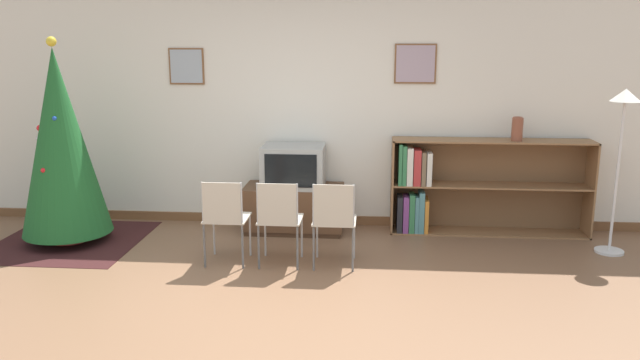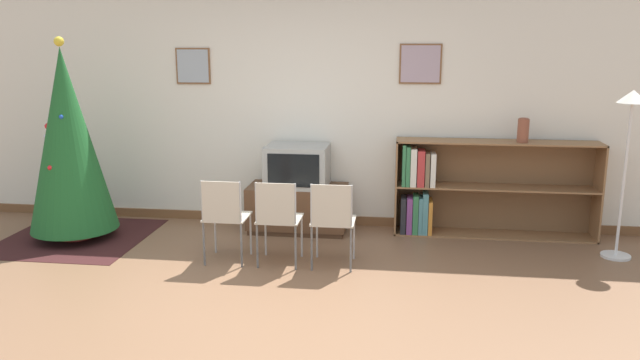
{
  "view_description": "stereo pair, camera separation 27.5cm",
  "coord_description": "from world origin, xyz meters",
  "px_view_note": "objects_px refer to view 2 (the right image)",
  "views": [
    {
      "loc": [
        0.78,
        -4.43,
        2.09
      ],
      "look_at": [
        0.29,
        1.36,
        0.77
      ],
      "focal_mm": 35.0,
      "sensor_mm": 36.0,
      "label": 1
    },
    {
      "loc": [
        1.05,
        -4.4,
        2.09
      ],
      "look_at": [
        0.29,
        1.36,
        0.77
      ],
      "focal_mm": 35.0,
      "sensor_mm": 36.0,
      "label": 2
    }
  ],
  "objects_px": {
    "folding_chair_center": "(278,217)",
    "standing_lamp": "(629,131)",
    "folding_chair_right": "(332,219)",
    "vase": "(523,130)",
    "bookshelf": "(462,189)",
    "christmas_tree": "(68,141)",
    "folding_chair_left": "(224,215)",
    "tv_console": "(298,208)",
    "television": "(297,166)"
  },
  "relations": [
    {
      "from": "folding_chair_left",
      "to": "folding_chair_right",
      "type": "relative_size",
      "value": 1.0
    },
    {
      "from": "vase",
      "to": "bookshelf",
      "type": "bearing_deg",
      "value": 174.72
    },
    {
      "from": "christmas_tree",
      "to": "folding_chair_right",
      "type": "relative_size",
      "value": 2.57
    },
    {
      "from": "christmas_tree",
      "to": "folding_chair_left",
      "type": "relative_size",
      "value": 2.57
    },
    {
      "from": "folding_chair_right",
      "to": "standing_lamp",
      "type": "xyz_separation_m",
      "value": [
        2.72,
        0.66,
        0.78
      ]
    },
    {
      "from": "folding_chair_right",
      "to": "vase",
      "type": "bearing_deg",
      "value": 32.17
    },
    {
      "from": "television",
      "to": "folding_chair_right",
      "type": "relative_size",
      "value": 0.82
    },
    {
      "from": "christmas_tree",
      "to": "vase",
      "type": "distance_m",
      "value": 4.73
    },
    {
      "from": "christmas_tree",
      "to": "bookshelf",
      "type": "height_order",
      "value": "christmas_tree"
    },
    {
      "from": "christmas_tree",
      "to": "vase",
      "type": "xyz_separation_m",
      "value": [
        4.69,
        0.63,
        0.11
      ]
    },
    {
      "from": "vase",
      "to": "standing_lamp",
      "type": "bearing_deg",
      "value": -30.66
    },
    {
      "from": "folding_chair_left",
      "to": "standing_lamp",
      "type": "height_order",
      "value": "standing_lamp"
    },
    {
      "from": "christmas_tree",
      "to": "folding_chair_center",
      "type": "distance_m",
      "value": 2.45
    },
    {
      "from": "bookshelf",
      "to": "christmas_tree",
      "type": "bearing_deg",
      "value": -170.48
    },
    {
      "from": "folding_chair_left",
      "to": "vase",
      "type": "relative_size",
      "value": 3.21
    },
    {
      "from": "christmas_tree",
      "to": "tv_console",
      "type": "height_order",
      "value": "christmas_tree"
    },
    {
      "from": "television",
      "to": "bookshelf",
      "type": "height_order",
      "value": "bookshelf"
    },
    {
      "from": "christmas_tree",
      "to": "television",
      "type": "distance_m",
      "value": 2.41
    },
    {
      "from": "folding_chair_right",
      "to": "vase",
      "type": "xyz_separation_m",
      "value": [
        1.86,
        1.17,
        0.69
      ]
    },
    {
      "from": "television",
      "to": "folding_chair_center",
      "type": "distance_m",
      "value": 1.14
    },
    {
      "from": "christmas_tree",
      "to": "folding_chair_right",
      "type": "height_order",
      "value": "christmas_tree"
    },
    {
      "from": "christmas_tree",
      "to": "television",
      "type": "height_order",
      "value": "christmas_tree"
    },
    {
      "from": "folding_chair_right",
      "to": "vase",
      "type": "relative_size",
      "value": 3.21
    },
    {
      "from": "tv_console",
      "to": "standing_lamp",
      "type": "distance_m",
      "value": 3.41
    },
    {
      "from": "folding_chair_center",
      "to": "folding_chair_right",
      "type": "bearing_deg",
      "value": 0.0
    },
    {
      "from": "tv_console",
      "to": "folding_chair_center",
      "type": "height_order",
      "value": "folding_chair_center"
    },
    {
      "from": "television",
      "to": "folding_chair_left",
      "type": "distance_m",
      "value": 1.25
    },
    {
      "from": "folding_chair_right",
      "to": "standing_lamp",
      "type": "bearing_deg",
      "value": 13.53
    },
    {
      "from": "christmas_tree",
      "to": "folding_chair_left",
      "type": "height_order",
      "value": "christmas_tree"
    },
    {
      "from": "bookshelf",
      "to": "standing_lamp",
      "type": "height_order",
      "value": "standing_lamp"
    },
    {
      "from": "tv_console",
      "to": "folding_chair_right",
      "type": "distance_m",
      "value": 1.24
    },
    {
      "from": "television",
      "to": "folding_chair_right",
      "type": "xyz_separation_m",
      "value": [
        0.51,
        -1.11,
        -0.26
      ]
    },
    {
      "from": "folding_chair_center",
      "to": "bookshelf",
      "type": "relative_size",
      "value": 0.39
    },
    {
      "from": "christmas_tree",
      "to": "bookshelf",
      "type": "relative_size",
      "value": 0.99
    },
    {
      "from": "bookshelf",
      "to": "vase",
      "type": "relative_size",
      "value": 8.34
    },
    {
      "from": "television",
      "to": "folding_chair_left",
      "type": "relative_size",
      "value": 0.82
    },
    {
      "from": "christmas_tree",
      "to": "folding_chair_left",
      "type": "distance_m",
      "value": 1.97
    },
    {
      "from": "folding_chair_center",
      "to": "standing_lamp",
      "type": "bearing_deg",
      "value": 11.45
    },
    {
      "from": "folding_chair_center",
      "to": "standing_lamp",
      "type": "distance_m",
      "value": 3.39
    },
    {
      "from": "folding_chair_left",
      "to": "folding_chair_right",
      "type": "distance_m",
      "value": 1.02
    },
    {
      "from": "folding_chair_right",
      "to": "folding_chair_center",
      "type": "bearing_deg",
      "value": 180.0
    },
    {
      "from": "standing_lamp",
      "to": "vase",
      "type": "bearing_deg",
      "value": 149.34
    },
    {
      "from": "tv_console",
      "to": "television",
      "type": "distance_m",
      "value": 0.48
    },
    {
      "from": "vase",
      "to": "standing_lamp",
      "type": "relative_size",
      "value": 0.16
    },
    {
      "from": "christmas_tree",
      "to": "television",
      "type": "relative_size",
      "value": 3.13
    },
    {
      "from": "christmas_tree",
      "to": "vase",
      "type": "height_order",
      "value": "christmas_tree"
    },
    {
      "from": "folding_chair_center",
      "to": "bookshelf",
      "type": "height_order",
      "value": "bookshelf"
    },
    {
      "from": "folding_chair_center",
      "to": "vase",
      "type": "distance_m",
      "value": 2.73
    },
    {
      "from": "folding_chair_left",
      "to": "folding_chair_right",
      "type": "xyz_separation_m",
      "value": [
        1.02,
        0.0,
        0.0
      ]
    },
    {
      "from": "bookshelf",
      "to": "tv_console",
      "type": "bearing_deg",
      "value": -176.5
    }
  ]
}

